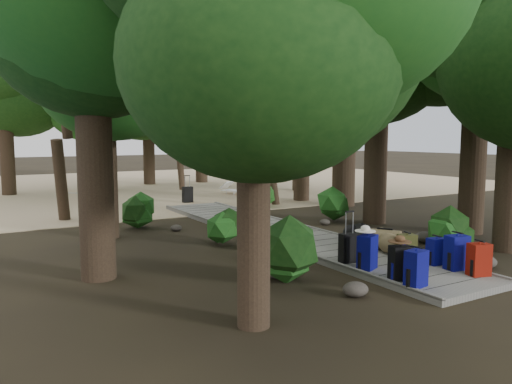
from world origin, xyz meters
TOP-DOWN VIEW (x-y plane):
  - ground at (0.00, 0.00)m, footprint 120.00×120.00m
  - sand_beach at (0.00, 16.00)m, footprint 40.00×22.00m
  - boardwalk at (0.00, 1.00)m, footprint 2.00×12.00m
  - backpack_left_a at (-0.79, -4.29)m, footprint 0.40×0.31m
  - backpack_left_b at (-0.71, -3.87)m, footprint 0.42×0.35m
  - backpack_left_c at (-0.71, -3.03)m, footprint 0.47×0.41m
  - backpack_right_a at (0.70, -4.39)m, footprint 0.42×0.35m
  - backpack_right_b at (0.71, -3.92)m, footprint 0.43×0.33m
  - backpack_right_c at (0.68, -3.47)m, footprint 0.36×0.27m
  - backpack_right_d at (0.64, -2.77)m, footprint 0.40×0.34m
  - duffel_right_khaki at (0.73, -2.04)m, footprint 0.74×0.81m
  - duffel_right_black at (0.70, -1.45)m, footprint 0.62×0.81m
  - suitcase_on_boardwalk at (-0.68, -2.48)m, footprint 0.40×0.25m
  - lone_suitcase_on_sand at (0.37, 8.30)m, footprint 0.40×0.23m
  - hat_brown at (-0.70, -3.83)m, footprint 0.40×0.40m
  - hat_white at (-0.73, -2.99)m, footprint 0.39×0.39m
  - kayak at (-2.75, 10.14)m, footprint 2.05×3.54m
  - sun_lounger at (3.26, 9.90)m, footprint 1.04×1.74m
  - tree_right_b at (4.58, -1.36)m, footprint 5.38×5.38m
  - tree_right_c at (3.46, 1.14)m, footprint 5.62×5.62m
  - tree_right_d at (5.16, 4.59)m, footprint 6.68×6.68m
  - tree_right_e at (4.67, 6.60)m, footprint 5.12×5.12m
  - tree_right_f at (6.84, 9.74)m, footprint 6.16×6.16m
  - tree_left_a at (-3.84, -4.17)m, footprint 3.89×3.89m
  - tree_left_b at (-5.14, -0.70)m, footprint 5.02×5.02m
  - tree_left_c at (-4.04, 2.99)m, footprint 4.44×4.44m
  - tree_back_a at (-1.22, 14.98)m, footprint 4.85×4.85m
  - tree_back_b at (1.56, 16.52)m, footprint 5.00×5.00m
  - tree_back_c at (4.52, 16.18)m, footprint 5.38×5.38m
  - tree_back_d at (-5.49, 14.80)m, footprint 5.20×5.20m
  - palm_right_a at (3.20, 6.32)m, footprint 4.25×4.25m
  - palm_right_b at (5.10, 10.88)m, footprint 4.05×4.05m
  - palm_right_c at (2.26, 13.14)m, footprint 4.28×4.28m
  - palm_left_a at (-4.82, 6.36)m, footprint 4.78×4.78m
  - rock_left_a at (-1.76, -3.90)m, footprint 0.44×0.39m
  - rock_left_b at (-2.34, -2.34)m, footprint 0.34×0.30m
  - rock_left_c at (-1.61, 0.02)m, footprint 0.46×0.42m
  - rock_left_d at (-2.19, 2.96)m, footprint 0.32×0.29m
  - rock_right_a at (1.67, -3.87)m, footprint 0.46×0.41m
  - rock_right_b at (2.53, -1.61)m, footprint 0.51×0.46m
  - rock_right_c at (1.95, 1.62)m, footprint 0.32×0.29m
  - shrub_left_a at (-2.18, -2.81)m, footprint 1.26×1.26m
  - shrub_left_b at (-1.83, 0.83)m, footprint 0.86×0.86m
  - shrub_left_c at (-2.97, 4.01)m, footprint 1.12×1.12m
  - shrub_right_a at (2.24, -2.58)m, footprint 1.08×1.08m
  - shrub_right_b at (2.56, 2.02)m, footprint 1.14×1.14m
  - shrub_right_c at (2.35, 5.73)m, footprint 0.89×0.89m

SIDE VIEW (x-z plane):
  - ground at x=0.00m, z-range 0.00..0.00m
  - sand_beach at x=0.00m, z-range 0.00..0.02m
  - boardwalk at x=0.00m, z-range 0.00..0.12m
  - rock_left_d at x=-2.19m, z-range 0.00..0.17m
  - rock_right_c at x=1.95m, z-range 0.00..0.18m
  - rock_left_b at x=-2.34m, z-range 0.00..0.18m
  - rock_left_a at x=-1.76m, z-range 0.00..0.24m
  - rock_right_a at x=1.67m, z-range 0.00..0.25m
  - rock_left_c at x=-1.61m, z-range 0.00..0.25m
  - rock_right_b at x=2.53m, z-range 0.00..0.28m
  - kayak at x=-2.75m, z-range 0.02..0.37m
  - sun_lounger at x=3.26m, z-range 0.02..0.55m
  - lone_suitcase_on_sand at x=0.37m, z-range 0.02..0.64m
  - duffel_right_black at x=0.70m, z-range 0.12..0.57m
  - duffel_right_khaki at x=0.73m, z-range 0.12..0.57m
  - backpack_right_d at x=0.64m, z-range 0.12..0.65m
  - shrub_left_b at x=-1.83m, z-range 0.00..0.77m
  - shrub_right_c at x=2.35m, z-range 0.00..0.80m
  - backpack_right_c at x=0.68m, z-range 0.12..0.70m
  - suitcase_on_boardwalk at x=-0.68m, z-range 0.12..0.70m
  - backpack_right_a at x=0.70m, z-range 0.12..0.77m
  - backpack_left_b at x=-0.71m, z-range 0.12..0.78m
  - backpack_left_a at x=-0.79m, z-range 0.12..0.80m
  - backpack_left_c at x=-0.71m, z-range 0.12..0.84m
  - backpack_right_b at x=0.71m, z-range 0.12..0.84m
  - shrub_right_a at x=2.24m, z-range 0.00..0.97m
  - shrub_left_c at x=-2.97m, z-range 0.00..1.01m
  - shrub_right_b at x=2.56m, z-range 0.00..1.03m
  - shrub_left_a at x=-2.18m, z-range 0.00..1.14m
  - hat_brown at x=-0.70m, z-range 0.78..0.90m
  - hat_white at x=-0.73m, z-range 0.84..0.97m
  - tree_left_a at x=-3.84m, z-range 0.00..6.49m
  - palm_right_c at x=2.26m, z-range 0.00..6.81m
  - palm_right_a at x=3.20m, z-range 0.00..7.25m
  - palm_left_a at x=-4.82m, z-range 0.00..7.61m
  - tree_left_c at x=-4.04m, z-range 0.00..7.72m
  - palm_right_b at x=5.10m, z-range 0.00..7.83m
  - tree_back_a at x=-1.22m, z-range 0.00..8.39m
  - tree_back_d at x=-5.49m, z-range 0.00..8.67m
  - tree_back_b at x=1.56m, z-range 0.00..8.93m
  - tree_left_b at x=-5.14m, z-range 0.00..9.04m
  - tree_right_e at x=4.67m, z-range 0.00..9.22m
  - tree_right_b at x=4.58m, z-range 0.00..9.62m
  - tree_back_c at x=4.52m, z-range 0.00..9.68m
  - tree_right_c at x=3.46m, z-range 0.00..9.72m
  - tree_right_f at x=6.84m, z-range 0.00..11.00m
  - tree_right_d at x=5.16m, z-range 0.00..12.24m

